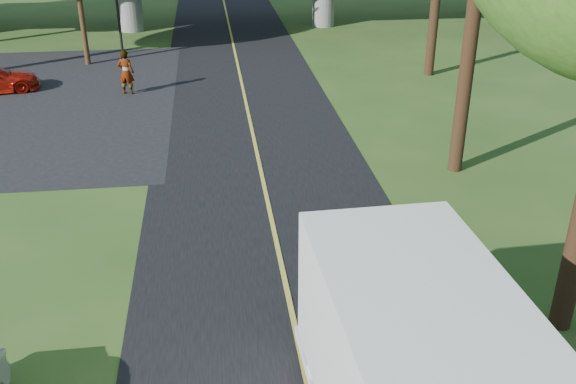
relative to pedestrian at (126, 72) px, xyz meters
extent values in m
plane|color=#2A4D1B|center=(5.00, -18.62, -0.96)|extent=(120.00, 120.00, 0.00)
cube|color=black|center=(5.00, -8.62, -0.95)|extent=(7.00, 90.00, 0.02)
cube|color=gold|center=(5.00, -8.62, -0.93)|extent=(0.12, 90.00, 0.01)
cylinder|color=black|center=(-1.00, 7.38, 1.64)|extent=(0.14, 0.14, 5.20)
cylinder|color=#382314|center=(11.20, -9.62, 2.89)|extent=(0.44, 0.44, 7.70)
cylinder|color=#382314|center=(14.00, 1.38, 2.36)|extent=(0.44, 0.44, 6.65)
cube|color=white|center=(6.38, -20.30, 0.92)|extent=(2.87, 5.05, 2.54)
cylinder|color=black|center=(5.18, -18.88, -0.46)|extent=(0.35, 1.03, 1.01)
cylinder|color=black|center=(7.48, -18.80, -0.46)|extent=(0.35, 1.03, 1.01)
imported|color=gray|center=(0.00, 0.00, 0.00)|extent=(0.80, 0.63, 1.93)
camera|label=1|loc=(3.50, -27.67, 7.39)|focal=40.00mm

